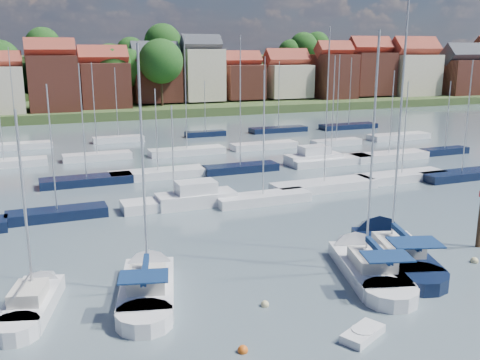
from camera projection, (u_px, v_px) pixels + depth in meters
name	position (u px, v px, depth m)	size (l,w,h in m)	color
ground	(189.00, 160.00, 67.88)	(260.00, 260.00, 0.00)	#4C6067
sailboat_left	(149.00, 280.00, 31.55)	(5.69, 11.51, 15.15)	white
sailboat_centre	(361.00, 260.00, 34.53)	(6.32, 12.17, 15.99)	white
sailboat_navy	(385.00, 244.00, 37.38)	(7.34, 13.63, 18.20)	black
sailboat_far	(36.00, 298.00, 29.25)	(4.59, 8.95, 11.61)	white
tender	(363.00, 334.00, 25.83)	(2.70, 2.09, 0.53)	white
timber_piling	(479.00, 233.00, 37.63)	(0.40, 0.40, 6.34)	#4C331E
buoy_b	(243.00, 352.00, 24.64)	(0.49, 0.49, 0.49)	#D85914
buoy_c	(265.00, 306.00, 29.07)	(0.45, 0.45, 0.45)	beige
buoy_d	(431.00, 292.00, 30.80)	(0.45, 0.45, 0.45)	beige
buoy_e	(336.00, 249.00, 37.41)	(0.47, 0.47, 0.47)	#D85914
buoy_g	(474.00, 262.00, 35.08)	(0.51, 0.51, 0.51)	beige
marina_field	(216.00, 163.00, 64.09)	(79.62, 41.41, 15.93)	white
far_shore_town	(103.00, 83.00, 151.19)	(212.46, 90.00, 22.27)	#384824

